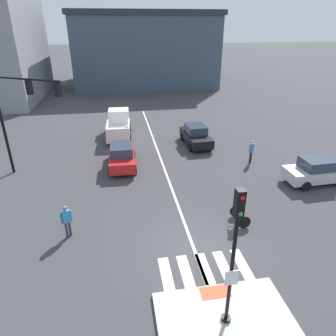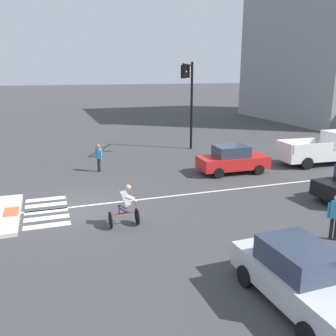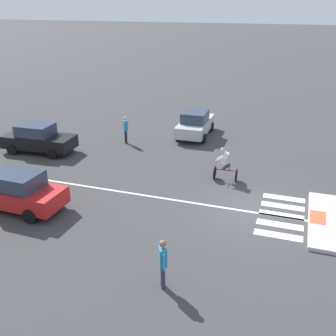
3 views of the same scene
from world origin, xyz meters
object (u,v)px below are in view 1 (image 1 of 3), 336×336
Objects in this scene: cyclist at (241,207)px; signal_pole at (234,249)px; car_red_westbound_far at (122,156)px; pedestrian_at_curb_left at (66,219)px; car_silver_cross_right at (318,171)px; car_black_eastbound_far at (196,135)px; pedestrian_waiting_far_side at (251,150)px; pickup_truck_white_westbound_distant at (119,125)px; traffic_light_mast at (18,108)px.

signal_pole is at bearing -115.63° from cyclist.
car_red_westbound_far is 2.48× the size of pedestrian_at_curb_left.
car_silver_cross_right is (11.90, -4.46, 0.00)m from car_red_westbound_far.
pedestrian_waiting_far_side reaches higher than car_black_eastbound_far.
pickup_truck_white_westbound_distant is 14.33m from pedestrian_at_curb_left.
car_red_westbound_far is at bearing 102.73° from signal_pole.
traffic_light_mast is 8.47m from pedestrian_at_curb_left.
traffic_light_mast is 14.09m from cyclist.
pickup_truck_white_westbound_distant reaches higher than pedestrian_waiting_far_side.
pedestrian_at_curb_left is (-8.37, 0.20, 0.11)m from cyclist.
cyclist is (2.63, 5.49, -2.27)m from signal_pole.
car_red_westbound_far is 1.00× the size of car_silver_cross_right.
car_red_westbound_far is 2.47× the size of cyclist.
signal_pole reaches higher than pedestrian_waiting_far_side.
car_black_eastbound_far is 10.92m from cyclist.
pickup_truck_white_westbound_distant reaches higher than pedestrian_at_curb_left.
car_red_westbound_far is 0.99× the size of car_black_eastbound_far.
cyclist reaches higher than car_silver_cross_right.
cyclist is 1.01× the size of pedestrian_waiting_far_side.
pedestrian_waiting_far_side is at bearing -1.58° from traffic_light_mast.
car_red_westbound_far is 0.80× the size of pickup_truck_white_westbound_distant.
pickup_truck_white_westbound_distant is 3.09× the size of cyclist.
pedestrian_at_curb_left is at bearing -110.51° from car_red_westbound_far.
pedestrian_waiting_far_side reaches higher than car_red_westbound_far.
car_silver_cross_right is at bearing 26.67° from cyclist.
pedestrian_at_curb_left is at bearing 178.63° from cyclist.
cyclist reaches higher than car_red_westbound_far.
signal_pole is 2.98× the size of pedestrian_at_curb_left.
signal_pole is 13.64m from car_red_westbound_far.
car_black_eastbound_far is at bearing 126.83° from car_silver_cross_right.
car_black_eastbound_far is 7.00m from pickup_truck_white_westbound_distant.
traffic_light_mast is 1.57× the size of car_silver_cross_right.
car_black_eastbound_far is (12.05, 3.70, -3.71)m from traffic_light_mast.
car_silver_cross_right is at bearing -53.17° from car_black_eastbound_far.
car_black_eastbound_far is (-5.80, 7.75, 0.00)m from car_silver_cross_right.
car_black_eastbound_far is at bearing 17.09° from traffic_light_mast.
pedestrian_waiting_far_side is (9.11, -0.83, 0.17)m from car_red_westbound_far.
car_red_westbound_far is at bearing -151.63° from car_black_eastbound_far.
signal_pole is at bearing -116.58° from pedestrian_waiting_far_side.
cyclist reaches higher than pedestrian_waiting_far_side.
pedestrian_at_curb_left is (-8.87, -10.71, 0.17)m from car_black_eastbound_far.
car_silver_cross_right is at bearing -52.44° from pedestrian_waiting_far_side.
cyclist is at bearing -1.37° from pedestrian_at_curb_left.
car_red_westbound_far is 6.65m from pickup_truck_white_westbound_distant.
car_black_eastbound_far is at bearing 87.36° from cyclist.
signal_pole is at bearing -54.94° from traffic_light_mast.
cyclist is at bearing -117.34° from pedestrian_waiting_far_side.
pedestrian_at_curb_left reaches higher than car_red_westbound_far.
pedestrian_at_curb_left is at bearing -100.98° from pickup_truck_white_westbound_distant.
signal_pole reaches higher than car_red_westbound_far.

